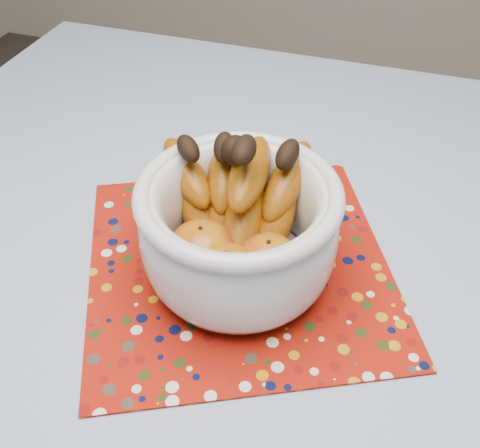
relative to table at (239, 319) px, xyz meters
The scene contains 4 objects.
table is the anchor object (origin of this frame).
tablecloth 0.08m from the table, ahead, with size 1.32×1.32×0.01m, color slate.
placemat 0.09m from the table, 109.75° to the left, with size 0.39×0.39×0.00m, color maroon.
fruit_bowl 0.18m from the table, 129.02° to the left, with size 0.29×0.26×0.21m.
Camera 1 is at (0.15, -0.47, 1.31)m, focal length 42.00 mm.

